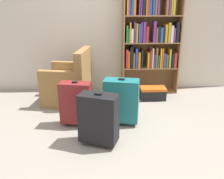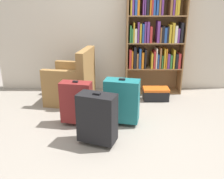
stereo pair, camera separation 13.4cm
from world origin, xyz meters
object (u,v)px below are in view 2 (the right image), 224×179
object	(u,v)px
suitcase_dark_red	(76,102)
bookshelf	(154,38)
storage_box	(156,94)
mug	(102,99)
armchair	(72,83)
suitcase_teal	(122,101)
suitcase_black	(97,118)

from	to	relation	value
suitcase_dark_red	bookshelf	bearing A→B (deg)	47.20
bookshelf	storage_box	xyz separation A→B (m)	(0.00, -0.43, -0.89)
bookshelf	suitcase_dark_red	world-z (taller)	bookshelf
mug	bookshelf	bearing A→B (deg)	28.51
bookshelf	mug	xyz separation A→B (m)	(-0.92, -0.50, -0.96)
mug	storage_box	world-z (taller)	storage_box
storage_box	armchair	bearing A→B (deg)	-177.73
suitcase_teal	suitcase_black	distance (m)	0.61
suitcase_dark_red	suitcase_teal	xyz separation A→B (m)	(0.62, 0.03, 0.01)
bookshelf	storage_box	size ratio (longest dim) A/B	4.21
bookshelf	storage_box	bearing A→B (deg)	-89.51
storage_box	suitcase_teal	xyz separation A→B (m)	(-0.62, -0.88, 0.23)
armchair	mug	distance (m)	0.56
bookshelf	mug	bearing A→B (deg)	-151.49
armchair	suitcase_teal	distance (m)	1.14
armchair	suitcase_black	bearing A→B (deg)	-69.92
storage_box	mug	bearing A→B (deg)	-175.34
bookshelf	suitcase_black	size ratio (longest dim) A/B	2.81
armchair	storage_box	world-z (taller)	armchair
armchair	suitcase_dark_red	size ratio (longest dim) A/B	1.42
armchair	suitcase_dark_red	bearing A→B (deg)	-77.96
suitcase_teal	suitcase_black	size ratio (longest dim) A/B	1.01
suitcase_dark_red	suitcase_teal	size ratio (longest dim) A/B	0.97
bookshelf	armchair	xyz separation A→B (m)	(-1.41, -0.48, -0.69)
storage_box	suitcase_black	bearing A→B (deg)	-123.51
armchair	suitcase_dark_red	distance (m)	0.87
armchair	suitcase_teal	size ratio (longest dim) A/B	1.37
armchair	suitcase_black	distance (m)	1.43
suitcase_black	storage_box	bearing A→B (deg)	56.49
suitcase_dark_red	suitcase_black	size ratio (longest dim) A/B	0.97
suitcase_dark_red	suitcase_teal	bearing A→B (deg)	2.62
mug	storage_box	distance (m)	0.93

